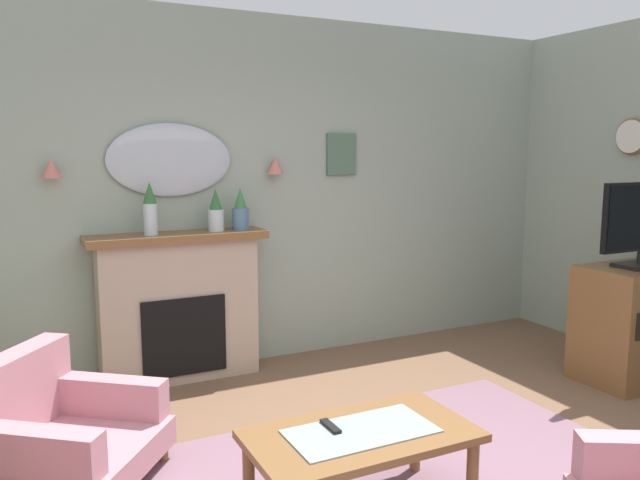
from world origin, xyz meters
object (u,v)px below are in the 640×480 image
Objects in this scene: tv_cabinet at (632,324)px; mantel_vase_left at (240,212)px; wall_sconce_left at (51,168)px; tv_remote at (330,427)px; wall_clock at (631,136)px; wall_sconce_right at (275,165)px; framed_picture at (341,154)px; mantel_vase_right at (150,209)px; wall_mirror at (170,160)px; fireplace at (180,308)px; coffee_table at (361,443)px; armchair_in_corner at (57,431)px; mantel_vase_centre at (216,212)px.

mantel_vase_left is at bearing 149.79° from tv_cabinet.
tv_remote is at bearing -64.69° from wall_sconce_left.
wall_clock is at bearing 45.24° from tv_cabinet.
wall_sconce_right is 2.62m from tv_remote.
framed_picture is (0.65, 0.06, 0.09)m from wall_sconce_right.
mantel_vase_left is 1.07× the size of wall_clock.
wall_mirror reaches higher than mantel_vase_right.
mantel_vase_left reaches higher than fireplace.
coffee_table is (-1.17, -2.39, -1.37)m from framed_picture.
wall_clock is (3.16, -1.03, 0.60)m from mantel_vase_left.
wall_sconce_left is 0.16× the size of tv_cabinet.
wall_sconce_left is at bearing 174.92° from mantel_vase_left.
tv_remote is (0.21, -2.29, -1.26)m from wall_mirror.
tv_cabinet is at bearing -22.57° from wall_sconce_left.
coffee_table is (0.53, -2.21, -0.97)m from mantel_vase_right.
wall_clock reaches higher than wall_mirror.
fireplace is 1.15m from wall_mirror.
wall_sconce_right is 0.12× the size of armchair_in_corner.
mantel_vase_right is at bearing -139.64° from wall_mirror.
tv_cabinet is at bearing -4.29° from armchair_in_corner.
wall_clock reaches higher than armchair_in_corner.
wall_clock is at bearing 17.57° from tv_remote.
mantel_vase_right reaches higher than fireplace.
fireplace is at bearing 174.61° from mantel_vase_centre.
wall_sconce_right reaches higher than mantel_vase_centre.
mantel_vase_right is at bearing -173.96° from framed_picture.
wall_mirror is 1.07× the size of tv_cabinet.
wall_sconce_right reaches higher than fireplace.
wall_sconce_right reaches higher than mantel_vase_right.
mantel_vase_right is at bearing 57.88° from armchair_in_corner.
wall_sconce_left is at bearing 115.31° from tv_remote.
mantel_vase_centre is 2.36× the size of wall_sconce_left.
wall_sconce_right is (0.85, 0.09, 1.09)m from fireplace.
mantel_vase_centre is 0.66m from wall_sconce_right.
framed_picture is 2.99m from coffee_table.
wall_sconce_left is at bearing 174.04° from mantel_vase_centre.
wall_mirror reaches higher than fireplace.
coffee_table is 0.16m from tv_remote.
wall_sconce_right is 3.04m from wall_clock.
coffee_table is 6.88× the size of tv_remote.
tv_cabinet is (1.65, -1.72, -1.30)m from framed_picture.
tv_remote is at bearing -105.97° from wall_sconce_right.
mantel_vase_right is at bearing 180.00° from mantel_vase_centre.
wall_sconce_right is at bearing 12.31° from mantel_vase_centre.
mantel_vase_centre is 0.37× the size of tv_cabinet.
mantel_vase_centre is 1.29m from framed_picture.
wall_clock is 2.48m from framed_picture.
wall_sconce_right is (0.35, 0.12, 0.36)m from mantel_vase_left.
tv_cabinet is at bearing -46.25° from framed_picture.
framed_picture reaches higher than mantel_vase_right.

